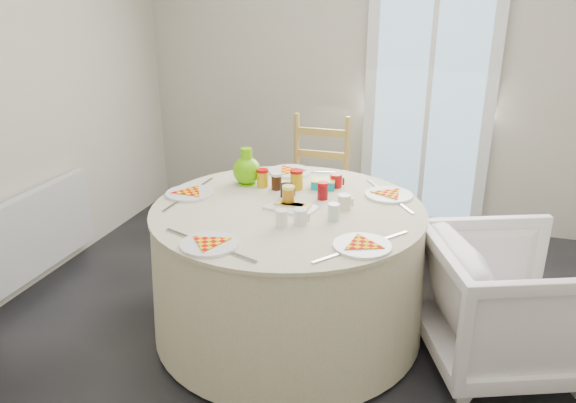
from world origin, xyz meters
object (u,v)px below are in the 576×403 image
(table, at_px, (288,271))
(armchair, at_px, (507,298))
(wooden_chair, at_px, (315,192))
(green_pitcher, at_px, (247,168))
(radiator, at_px, (40,230))

(table, distance_m, armchair, 1.18)
(wooden_chair, bearing_deg, green_pitcher, -107.06)
(radiator, bearing_deg, green_pitcher, 10.46)
(radiator, relative_size, green_pitcher, 4.55)
(table, distance_m, green_pitcher, 0.68)
(wooden_chair, relative_size, armchair, 1.28)
(radiator, bearing_deg, table, -1.26)
(wooden_chair, xyz_separation_m, green_pitcher, (-0.23, -0.77, 0.40))
(armchair, height_order, green_pitcher, green_pitcher)
(green_pitcher, bearing_deg, wooden_chair, 77.19)
(wooden_chair, distance_m, armchair, 1.67)
(table, xyz_separation_m, armchair, (1.18, 0.03, 0.02))
(armchair, relative_size, green_pitcher, 3.61)
(wooden_chair, relative_size, green_pitcher, 4.63)
(radiator, relative_size, wooden_chair, 0.98)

